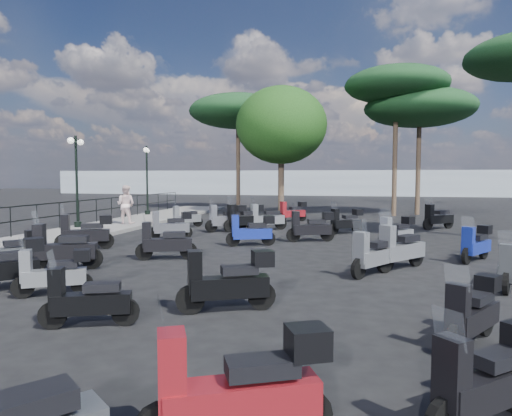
% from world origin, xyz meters
% --- Properties ---
extents(ground, '(120.00, 120.00, 0.00)m').
position_xyz_m(ground, '(0.00, 0.00, 0.00)').
color(ground, black).
rests_on(ground, ground).
extents(sidewalk, '(3.00, 30.00, 0.15)m').
position_xyz_m(sidewalk, '(-6.50, 3.00, 0.07)').
color(sidewalk, '#64625F').
rests_on(sidewalk, ground).
extents(railing, '(0.04, 26.04, 1.10)m').
position_xyz_m(railing, '(-7.80, 2.80, 0.90)').
color(railing, black).
rests_on(railing, sidewalk).
extents(lamp_post_1, '(0.40, 1.14, 3.90)m').
position_xyz_m(lamp_post_1, '(-7.39, 4.14, 2.37)').
color(lamp_post_1, black).
rests_on(lamp_post_1, sidewalk).
extents(lamp_post_2, '(0.58, 1.09, 3.88)m').
position_xyz_m(lamp_post_2, '(-7.38, 10.72, 2.36)').
color(lamp_post_2, black).
rests_on(lamp_post_2, sidewalk).
extents(pedestrian_far, '(0.86, 0.67, 1.77)m').
position_xyz_m(pedestrian_far, '(-6.03, 5.80, 1.04)').
color(pedestrian_far, beige).
rests_on(pedestrian_far, sidewalk).
extents(scooter_0, '(1.30, 1.40, 1.39)m').
position_xyz_m(scooter_0, '(-2.63, -5.46, 0.52)').
color(scooter_0, black).
rests_on(scooter_0, ground).
extents(scooter_1, '(1.11, 1.34, 1.27)m').
position_xyz_m(scooter_1, '(-4.09, -3.60, 0.48)').
color(scooter_1, black).
rests_on(scooter_1, ground).
extents(scooter_2, '(1.77, 0.89, 1.47)m').
position_xyz_m(scooter_2, '(-2.80, -3.28, 0.51)').
color(scooter_2, black).
rests_on(scooter_2, ground).
extents(scooter_3, '(1.68, 0.98, 1.44)m').
position_xyz_m(scooter_3, '(-4.08, -0.35, 0.54)').
color(scooter_3, black).
rests_on(scooter_3, ground).
extents(scooter_4, '(1.58, 1.21, 1.45)m').
position_xyz_m(scooter_4, '(-1.03, 5.15, 0.55)').
color(scooter_4, black).
rests_on(scooter_4, ground).
extents(scooter_5, '(1.22, 1.15, 1.26)m').
position_xyz_m(scooter_5, '(-3.30, 6.27, 0.44)').
color(scooter_5, black).
rests_on(scooter_5, ground).
extents(scooter_6, '(1.35, 0.89, 1.19)m').
position_xyz_m(scooter_6, '(-1.38, -5.51, 0.45)').
color(scooter_6, black).
rests_on(scooter_6, ground).
extents(scooter_7, '(1.44, 0.74, 1.20)m').
position_xyz_m(scooter_7, '(0.33, -7.02, 0.42)').
color(scooter_7, black).
rests_on(scooter_7, ground).
extents(scooter_8, '(1.64, 0.81, 1.36)m').
position_xyz_m(scooter_8, '(-0.87, -1.45, 0.47)').
color(scooter_8, black).
rests_on(scooter_8, ground).
extents(scooter_9, '(1.49, 1.03, 1.33)m').
position_xyz_m(scooter_9, '(-2.39, 2.46, 0.50)').
color(scooter_9, black).
rests_on(scooter_9, ground).
extents(scooter_10, '(1.39, 1.20, 1.34)m').
position_xyz_m(scooter_10, '(1.08, 9.85, 0.50)').
color(scooter_10, black).
rests_on(scooter_10, ground).
extents(scooter_12, '(1.61, 0.96, 1.38)m').
position_xyz_m(scooter_12, '(2.22, -5.75, 0.52)').
color(scooter_12, black).
rests_on(scooter_12, ground).
extents(scooter_13, '(1.60, 0.84, 1.33)m').
position_xyz_m(scooter_13, '(0.91, 1.52, 0.50)').
color(scooter_13, black).
rests_on(scooter_13, ground).
extents(scooter_14, '(1.60, 1.08, 1.45)m').
position_xyz_m(scooter_14, '(0.49, 5.96, 0.50)').
color(scooter_14, black).
rests_on(scooter_14, ground).
extents(scooter_15, '(1.49, 1.39, 1.48)m').
position_xyz_m(scooter_15, '(-0.32, 5.40, 0.56)').
color(scooter_15, black).
rests_on(scooter_15, ground).
extents(scooter_16, '(1.60, 0.94, 1.37)m').
position_xyz_m(scooter_16, '(3.43, -9.55, 0.52)').
color(scooter_16, black).
rests_on(scooter_16, ground).
extents(scooter_17, '(0.96, 1.32, 1.19)m').
position_xyz_m(scooter_17, '(5.95, -6.48, 0.45)').
color(scooter_17, black).
rests_on(scooter_17, ground).
extents(scooter_18, '(1.26, 1.49, 1.47)m').
position_xyz_m(scooter_18, '(5.42, -1.40, 0.51)').
color(scooter_18, black).
rests_on(scooter_18, ground).
extents(scooter_19, '(1.67, 0.88, 1.39)m').
position_xyz_m(scooter_19, '(2.75, 2.96, 0.53)').
color(scooter_19, black).
rests_on(scooter_19, ground).
extents(scooter_20, '(1.38, 1.16, 1.31)m').
position_xyz_m(scooter_20, '(3.89, 5.48, 0.49)').
color(scooter_20, black).
rests_on(scooter_20, ground).
extents(scooter_21, '(1.23, 1.11, 1.21)m').
position_xyz_m(scooter_21, '(5.58, -8.71, 0.45)').
color(scooter_21, black).
rests_on(scooter_21, ground).
extents(scooter_22, '(1.10, 1.51, 1.37)m').
position_xyz_m(scooter_22, '(4.76, -2.19, 0.52)').
color(scooter_22, black).
rests_on(scooter_22, ground).
extents(scooter_23, '(0.79, 1.51, 1.27)m').
position_xyz_m(scooter_23, '(7.45, -2.97, 0.44)').
color(scooter_23, black).
rests_on(scooter_23, ground).
extents(scooter_24, '(1.04, 1.39, 1.27)m').
position_xyz_m(scooter_24, '(7.53, 0.20, 0.48)').
color(scooter_24, black).
rests_on(scooter_24, ground).
extents(scooter_25, '(1.23, 1.33, 1.32)m').
position_xyz_m(scooter_25, '(5.61, 2.22, 0.50)').
color(scooter_25, black).
rests_on(scooter_25, ground).
extents(scooter_26, '(1.45, 1.21, 1.42)m').
position_xyz_m(scooter_26, '(7.77, 7.98, 0.49)').
color(scooter_26, black).
rests_on(scooter_26, ground).
extents(broadleaf_tree, '(5.39, 5.39, 7.62)m').
position_xyz_m(broadleaf_tree, '(-0.17, 13.71, 5.32)').
color(broadleaf_tree, '#38281E').
rests_on(broadleaf_tree, ground).
extents(pine_0, '(5.92, 5.92, 8.60)m').
position_xyz_m(pine_0, '(6.38, 14.59, 7.53)').
color(pine_0, '#38281E').
rests_on(pine_0, ground).
extents(pine_1, '(6.50, 6.50, 7.50)m').
position_xyz_m(pine_1, '(7.82, 15.70, 6.35)').
color(pine_1, '#38281E').
rests_on(pine_1, ground).
extents(pine_2, '(6.76, 6.76, 7.98)m').
position_xyz_m(pine_2, '(-3.89, 17.70, 6.78)').
color(pine_2, '#38281E').
rests_on(pine_2, ground).
extents(distant_hills, '(70.00, 8.00, 3.00)m').
position_xyz_m(distant_hills, '(0.00, 45.00, 1.50)').
color(distant_hills, gray).
rests_on(distant_hills, ground).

